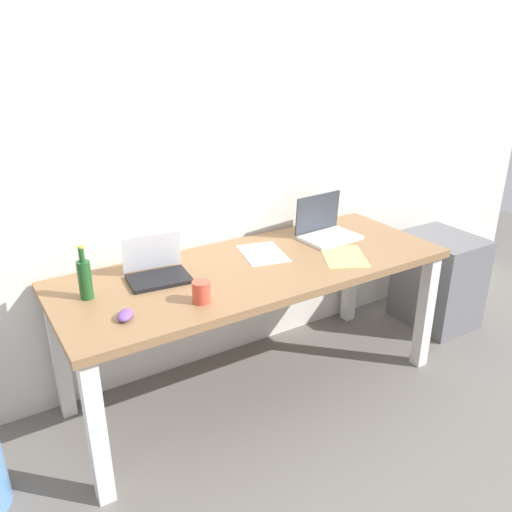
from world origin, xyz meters
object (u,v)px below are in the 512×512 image
Objects in this scene: desk at (256,281)px; beer_bottle at (85,278)px; laptop_left at (157,269)px; laptop_right at (326,229)px; coffee_mug at (201,292)px; filing_cabinet at (438,280)px; computer_mouse at (125,315)px.

desk is 8.13× the size of beer_bottle.
laptop_right is (1.02, 0.01, 0.01)m from laptop_left.
laptop_right is 1.35× the size of beer_bottle.
filing_cabinet is at bearing 6.23° from coffee_mug.
desk is 1.45m from filing_cabinet.
laptop_right is 1.01m from coffee_mug.
desk is at bearing -166.61° from laptop_right.
beer_bottle is 0.40× the size of filing_cabinet.
laptop_left reaches higher than computer_mouse.
laptop_right is at bearing 0.49° from laptop_left.
beer_bottle reaches higher than computer_mouse.
computer_mouse is 2.19m from filing_cabinet.
coffee_mug is at bearing -152.65° from desk.
laptop_right is 0.54× the size of filing_cabinet.
coffee_mug is at bearing -77.61° from laptop_left.
filing_cabinet is at bearing -0.43° from desk.
computer_mouse is 0.33m from coffee_mug.
coffee_mug is (-0.40, -0.21, 0.13)m from desk.
beer_bottle is at bearing 173.97° from desk.
computer_mouse is at bearing -175.50° from filing_cabinet.
laptop_left is at bearing 102.39° from coffee_mug.
coffee_mug is at bearing -160.36° from laptop_right.
laptop_left is (-0.48, 0.12, 0.13)m from desk.
beer_bottle is (-0.81, 0.09, 0.18)m from desk.
computer_mouse is at bearing -166.24° from desk.
beer_bottle is at bearing 144.29° from coffee_mug.
beer_bottle is at bearing -174.03° from laptop_left.
laptop_left is 0.50× the size of filing_cabinet.
filing_cabinet is at bearing -2.48° from beer_bottle.
laptop_left is 0.92× the size of laptop_right.
laptop_right is 1.00m from filing_cabinet.
laptop_right reaches higher than desk.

